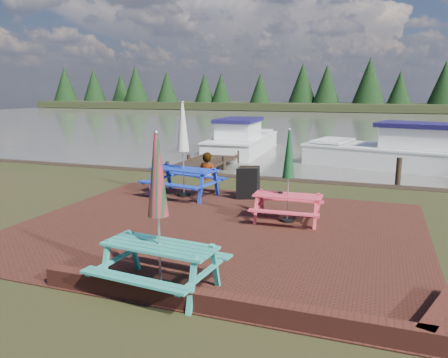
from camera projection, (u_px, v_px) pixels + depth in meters
ground at (200, 243)px, 8.96m from camera, size 120.00×120.00×0.00m
paving at (217, 228)px, 9.88m from camera, size 9.00×7.50×0.02m
brick_wall at (276, 307)px, 6.00m from camera, size 6.21×1.79×0.30m
water at (345, 122)px, 43.11m from camera, size 120.00×60.00×0.02m
far_treeline at (361, 89)px, 69.21m from camera, size 120.00×10.00×8.10m
picnic_table_teal at (159, 237)px, 6.68m from camera, size 1.92×1.74×2.47m
picnic_table_red at (288, 191)px, 10.23m from camera, size 1.64×1.47×2.20m
picnic_table_blue at (183, 164)px, 12.72m from camera, size 2.25×2.07×2.75m
chalkboard at (248, 183)px, 12.43m from camera, size 0.63×0.73×0.95m
jetty at (224, 155)px, 20.50m from camera, size 1.76×9.08×1.00m
boat_jetty at (242, 142)px, 23.17m from camera, size 2.76×7.20×2.06m
boat_near at (404, 154)px, 18.54m from camera, size 8.37×4.52×2.15m
person at (207, 153)px, 15.20m from camera, size 0.75×0.54×1.91m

